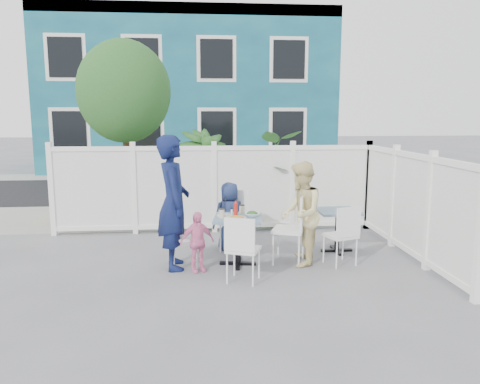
{
  "coord_description": "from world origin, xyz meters",
  "views": [
    {
      "loc": [
        -0.18,
        -6.08,
        2.16
      ],
      "look_at": [
        0.43,
        0.84,
        1.01
      ],
      "focal_mm": 35.0,
      "sensor_mm": 36.0,
      "label": 1
    }
  ],
  "objects": [
    {
      "name": "main_table",
      "position": [
        0.37,
        0.44,
        0.55
      ],
      "size": [
        0.76,
        0.76,
        0.71
      ],
      "rotation": [
        0.0,
        0.0,
        -0.14
      ],
      "color": "#426A85",
      "rests_on": "ground"
    },
    {
      "name": "coffee_cup_b",
      "position": [
        0.45,
        0.68,
        0.77
      ],
      "size": [
        0.08,
        0.08,
        0.12
      ],
      "primitive_type": "cylinder",
      "color": "beige",
      "rests_on": "main_table"
    },
    {
      "name": "street",
      "position": [
        0.0,
        7.5,
        0.0
      ],
      "size": [
        24.0,
        5.0,
        0.01
      ],
      "primitive_type": "cube",
      "color": "black",
      "rests_on": "ground"
    },
    {
      "name": "spare_table",
      "position": [
        2.0,
        0.96,
        0.52
      ],
      "size": [
        0.65,
        0.65,
        0.67
      ],
      "rotation": [
        0.0,
        0.0,
        0.02
      ],
      "color": "#426A85",
      "rests_on": "ground"
    },
    {
      "name": "toddler",
      "position": [
        -0.22,
        0.2,
        0.42
      ],
      "size": [
        0.54,
        0.37,
        0.85
      ],
      "primitive_type": "imported",
      "rotation": [
        0.0,
        0.0,
        0.38
      ],
      "color": "pink",
      "rests_on": "ground"
    },
    {
      "name": "man",
      "position": [
        -0.54,
        0.41,
        0.94
      ],
      "size": [
        0.53,
        0.74,
        1.89
      ],
      "primitive_type": "imported",
      "rotation": [
        0.0,
        0.0,
        1.69
      ],
      "color": "#0E1741",
      "rests_on": "ground"
    },
    {
      "name": "ketchup_bottle",
      "position": [
        0.34,
        0.5,
        0.81
      ],
      "size": [
        0.06,
        0.06,
        0.19
      ],
      "primitive_type": "cylinder",
      "color": "#B41D15",
      "rests_on": "main_table"
    },
    {
      "name": "far_sidewalk",
      "position": [
        0.0,
        10.6,
        0.01
      ],
      "size": [
        24.0,
        1.6,
        0.01
      ],
      "primitive_type": "cube",
      "color": "gray",
      "rests_on": "ground"
    },
    {
      "name": "plate_side",
      "position": [
        0.18,
        0.53,
        0.72
      ],
      "size": [
        0.22,
        0.22,
        0.02
      ],
      "primitive_type": "cylinder",
      "color": "white",
      "rests_on": "main_table"
    },
    {
      "name": "fence_right",
      "position": [
        3.0,
        0.6,
        0.78
      ],
      "size": [
        0.08,
        3.66,
        1.6
      ],
      "rotation": [
        0.0,
        0.0,
        1.57
      ],
      "color": "white",
      "rests_on": "ground"
    },
    {
      "name": "chair_left",
      "position": [
        -0.48,
        0.44,
        0.51
      ],
      "size": [
        0.42,
        0.44,
        0.88
      ],
      "rotation": [
        0.0,
        0.0,
        -1.47
      ],
      "color": "white",
      "rests_on": "ground"
    },
    {
      "name": "salad_bowl",
      "position": [
        0.58,
        0.45,
        0.74
      ],
      "size": [
        0.22,
        0.22,
        0.05
      ],
      "primitive_type": "imported",
      "color": "white",
      "rests_on": "main_table"
    },
    {
      "name": "salt_shaker",
      "position": [
        0.3,
        0.66,
        0.75
      ],
      "size": [
        0.03,
        0.03,
        0.07
      ],
      "primitive_type": "cylinder",
      "color": "white",
      "rests_on": "main_table"
    },
    {
      "name": "boy",
      "position": [
        0.3,
        1.23,
        0.55
      ],
      "size": [
        0.61,
        0.48,
        1.1
      ],
      "primitive_type": "imported",
      "rotation": [
        0.0,
        0.0,
        3.42
      ],
      "color": "navy",
      "rests_on": "ground"
    },
    {
      "name": "chair_back",
      "position": [
        0.39,
        1.27,
        0.55
      ],
      "size": [
        0.53,
        0.51,
        0.95
      ],
      "rotation": [
        0.0,
        0.0,
        2.88
      ],
      "color": "white",
      "rests_on": "ground"
    },
    {
      "name": "fence_back",
      "position": [
        0.1,
        2.4,
        0.78
      ],
      "size": [
        5.86,
        0.08,
        1.6
      ],
      "color": "white",
      "rests_on": "ground"
    },
    {
      "name": "pepper_shaker",
      "position": [
        0.3,
        0.67,
        0.75
      ],
      "size": [
        0.03,
        0.03,
        0.08
      ],
      "primitive_type": "cylinder",
      "color": "black",
      "rests_on": "main_table"
    },
    {
      "name": "chair_near",
      "position": [
        0.35,
        -0.31,
        0.51
      ],
      "size": [
        0.51,
        0.5,
        0.88
      ],
      "rotation": [
        0.0,
        0.0,
        -0.37
      ],
      "color": "white",
      "rests_on": "ground"
    },
    {
      "name": "potted_shrub_a",
      "position": [
        -0.09,
        3.1,
        0.94
      ],
      "size": [
        1.4,
        1.4,
        1.88
      ],
      "primitive_type": "imported",
      "rotation": [
        0.0,
        0.0,
        0.44
      ],
      "color": "#1E491F",
      "rests_on": "ground"
    },
    {
      "name": "utility_cabinet",
      "position": [
        -2.8,
        4.0,
        0.66
      ],
      "size": [
        0.72,
        0.52,
        1.32
      ],
      "primitive_type": "cube",
      "rotation": [
        0.0,
        0.0,
        0.02
      ],
      "color": "gold",
      "rests_on": "ground"
    },
    {
      "name": "chair_right",
      "position": [
        1.2,
        0.44,
        0.59
      ],
      "size": [
        0.58,
        0.59,
        1.02
      ],
      "rotation": [
        0.0,
        0.0,
        1.21
      ],
      "color": "white",
      "rests_on": "ground"
    },
    {
      "name": "chair_spare",
      "position": [
        1.88,
        0.26,
        0.51
      ],
      "size": [
        0.5,
        0.49,
        0.88
      ],
      "rotation": [
        0.0,
        0.0,
        0.33
      ],
      "color": "white",
      "rests_on": "ground"
    },
    {
      "name": "near_sidewalk",
      "position": [
        0.0,
        3.8,
        0.01
      ],
      "size": [
        24.0,
        2.6,
        0.01
      ],
      "primitive_type": "cube",
      "color": "gray",
      "rests_on": "ground"
    },
    {
      "name": "coffee_cup_a",
      "position": [
        0.13,
        0.4,
        0.77
      ],
      "size": [
        0.08,
        0.08,
        0.12
      ],
      "primitive_type": "cylinder",
      "color": "beige",
      "rests_on": "main_table"
    },
    {
      "name": "woman",
      "position": [
        1.27,
        0.4,
        0.75
      ],
      "size": [
        0.71,
        0.83,
        1.5
      ],
      "primitive_type": "imported",
      "rotation": [
        0.0,
        0.0,
        -1.78
      ],
      "color": "gold",
      "rests_on": "ground"
    },
    {
      "name": "potted_shrub_b",
      "position": [
        1.4,
        3.0,
        0.91
      ],
      "size": [
        2.16,
        2.13,
        1.82
      ],
      "primitive_type": "imported",
      "rotation": [
        0.0,
        0.0,
        2.48
      ],
      "color": "#1E491F",
      "rests_on": "ground"
    },
    {
      "name": "tree",
      "position": [
        -1.6,
        3.3,
        2.59
      ],
      "size": [
        1.8,
        1.62,
        3.59
      ],
      "color": "#382316",
      "rests_on": "ground"
    },
    {
      "name": "building",
      "position": [
        -0.5,
        14.0,
        3.0
      ],
      "size": [
        11.0,
        6.0,
        6.0
      ],
      "color": "navy",
      "rests_on": "ground"
    },
    {
      "name": "plate_main",
      "position": [
        0.34,
        0.31,
        0.72
      ],
      "size": [
        0.26,
        0.26,
        0.02
      ],
      "primitive_type": "cylinder",
      "color": "white",
      "rests_on": "main_table"
    },
    {
      "name": "ground",
      "position": [
        0.0,
        0.0,
        0.0
      ],
      "size": [
        80.0,
        80.0,
        0.0
      ],
      "primitive_type": "plane",
      "color": "slate"
    }
  ]
}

